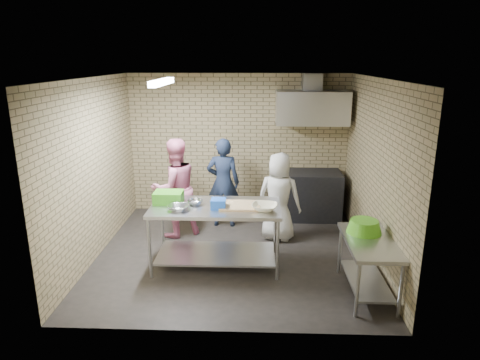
% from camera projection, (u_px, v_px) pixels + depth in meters
% --- Properties ---
extents(floor, '(4.20, 4.20, 0.00)m').
position_uv_depth(floor, '(233.00, 253.00, 6.74)').
color(floor, black).
rests_on(floor, ground).
extents(ceiling, '(4.20, 4.20, 0.00)m').
position_uv_depth(ceiling, '(232.00, 78.00, 5.99)').
color(ceiling, black).
rests_on(ceiling, ground).
extents(back_wall, '(4.20, 0.06, 2.70)m').
position_uv_depth(back_wall, '(238.00, 145.00, 8.29)').
color(back_wall, '#93845C').
rests_on(back_wall, ground).
extents(front_wall, '(4.20, 0.06, 2.70)m').
position_uv_depth(front_wall, '(222.00, 220.00, 4.44)').
color(front_wall, '#93845C').
rests_on(front_wall, ground).
extents(left_wall, '(0.06, 4.00, 2.70)m').
position_uv_depth(left_wall, '(94.00, 169.00, 6.44)').
color(left_wall, '#93845C').
rests_on(left_wall, ground).
extents(right_wall, '(0.06, 4.00, 2.70)m').
position_uv_depth(right_wall, '(375.00, 172.00, 6.29)').
color(right_wall, '#93845C').
rests_on(right_wall, ground).
extents(prep_table, '(1.86, 0.93, 0.93)m').
position_uv_depth(prep_table, '(216.00, 236.00, 6.25)').
color(prep_table, silver).
rests_on(prep_table, floor).
extents(side_counter, '(0.60, 1.20, 0.75)m').
position_uv_depth(side_counter, '(368.00, 267.00, 5.51)').
color(side_counter, silver).
rests_on(side_counter, floor).
extents(stove, '(1.20, 0.70, 0.90)m').
position_uv_depth(stove, '(308.00, 195.00, 8.15)').
color(stove, black).
rests_on(stove, floor).
extents(range_hood, '(1.30, 0.60, 0.60)m').
position_uv_depth(range_hood, '(312.00, 108.00, 7.74)').
color(range_hood, silver).
rests_on(range_hood, back_wall).
extents(hood_duct, '(0.35, 0.30, 0.30)m').
position_uv_depth(hood_duct, '(312.00, 82.00, 7.76)').
color(hood_duct, '#A5A8AD').
rests_on(hood_duct, back_wall).
extents(wall_shelf, '(0.80, 0.20, 0.04)m').
position_uv_depth(wall_shelf, '(326.00, 116.00, 7.96)').
color(wall_shelf, '#3F2B19').
rests_on(wall_shelf, back_wall).
extents(fluorescent_fixture, '(0.10, 1.25, 0.08)m').
position_uv_depth(fluorescent_fixture, '(162.00, 82.00, 6.05)').
color(fluorescent_fixture, white).
rests_on(fluorescent_fixture, ceiling).
extents(green_crate, '(0.41, 0.31, 0.17)m').
position_uv_depth(green_crate, '(169.00, 197.00, 6.24)').
color(green_crate, green).
rests_on(green_crate, prep_table).
extents(blue_tub, '(0.21, 0.21, 0.13)m').
position_uv_depth(blue_tub, '(218.00, 204.00, 6.00)').
color(blue_tub, blue).
rests_on(blue_tub, prep_table).
extents(cutting_board, '(0.57, 0.43, 0.03)m').
position_uv_depth(cutting_board, '(240.00, 206.00, 6.08)').
color(cutting_board, tan).
rests_on(cutting_board, prep_table).
extents(mixing_bowl_a, '(0.33, 0.33, 0.07)m').
position_uv_depth(mixing_bowl_a, '(178.00, 208.00, 5.93)').
color(mixing_bowl_a, silver).
rests_on(mixing_bowl_a, prep_table).
extents(mixing_bowl_b, '(0.25, 0.25, 0.07)m').
position_uv_depth(mixing_bowl_b, '(195.00, 202.00, 6.17)').
color(mixing_bowl_b, '#B5B9BD').
rests_on(mixing_bowl_b, prep_table).
extents(ceramic_bowl, '(0.41, 0.41, 0.09)m').
position_uv_depth(ceramic_bowl, '(265.00, 207.00, 5.94)').
color(ceramic_bowl, beige).
rests_on(ceramic_bowl, prep_table).
extents(green_basin, '(0.46, 0.46, 0.17)m').
position_uv_depth(green_basin, '(364.00, 226.00, 5.63)').
color(green_basin, '#59C626').
rests_on(green_basin, side_counter).
extents(bottle_red, '(0.07, 0.07, 0.18)m').
position_uv_depth(bottle_red, '(313.00, 110.00, 7.94)').
color(bottle_red, '#B22619').
rests_on(bottle_red, wall_shelf).
extents(bottle_green, '(0.06, 0.06, 0.15)m').
position_uv_depth(bottle_green, '(335.00, 111.00, 7.93)').
color(bottle_green, green).
rests_on(bottle_green, wall_shelf).
extents(man_navy, '(0.60, 0.40, 1.62)m').
position_uv_depth(man_navy, '(223.00, 183.00, 7.67)').
color(man_navy, '#141B34').
rests_on(man_navy, floor).
extents(woman_pink, '(1.04, 0.99, 1.69)m').
position_uv_depth(woman_pink, '(175.00, 188.00, 7.23)').
color(woman_pink, pink).
rests_on(woman_pink, floor).
extents(woman_white, '(0.83, 0.66, 1.49)m').
position_uv_depth(woman_white, '(279.00, 197.00, 7.09)').
color(woman_white, silver).
rests_on(woman_white, floor).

